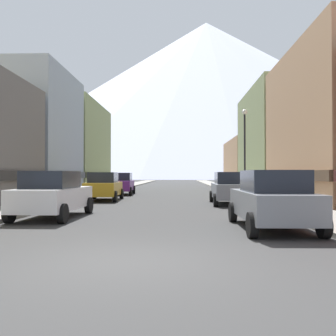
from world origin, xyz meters
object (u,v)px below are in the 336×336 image
(car_left_2, at_px, (121,184))
(trash_bin_right, at_px, (287,195))
(streetlamp_right, at_px, (245,139))
(car_left_0, at_px, (53,194))
(car_left_1, at_px, (104,186))
(pedestrian_0, at_px, (65,186))
(parking_meter_near, at_px, (305,191))
(car_right_0, at_px, (272,199))
(car_right_1, at_px, (230,188))

(car_left_2, distance_m, trash_bin_right, 15.31)
(streetlamp_right, bearing_deg, car_left_0, -130.08)
(streetlamp_right, bearing_deg, car_left_2, 149.98)
(car_left_1, height_order, pedestrian_0, pedestrian_0)
(car_left_0, bearing_deg, streetlamp_right, 49.92)
(car_left_0, bearing_deg, parking_meter_near, 1.60)
(parking_meter_near, bearing_deg, car_right_0, -123.92)
(car_left_0, distance_m, streetlamp_right, 14.54)
(car_left_0, bearing_deg, car_right_1, 40.92)
(car_left_1, bearing_deg, streetlamp_right, 9.49)
(parking_meter_near, xyz_separation_m, pedestrian_0, (-12.00, 8.99, -0.11))
(car_left_2, bearing_deg, car_right_0, -67.98)
(car_left_2, bearing_deg, parking_meter_near, -59.00)
(pedestrian_0, bearing_deg, car_left_2, 70.49)
(parking_meter_near, bearing_deg, car_left_1, 136.44)
(car_right_1, xyz_separation_m, parking_meter_near, (1.95, -6.32, 0.11))
(car_right_1, height_order, trash_bin_right, car_right_1)
(car_right_1, bearing_deg, car_right_0, -89.99)
(streetlamp_right, bearing_deg, car_right_0, -96.54)
(car_left_1, distance_m, trash_bin_right, 11.16)
(parking_meter_near, bearing_deg, trash_bin_right, 82.30)
(car_left_0, relative_size, car_right_1, 1.00)
(trash_bin_right, height_order, streetlamp_right, streetlamp_right)
(car_right_0, bearing_deg, car_left_0, 160.90)
(trash_bin_right, xyz_separation_m, pedestrian_0, (-12.60, 4.55, 0.26))
(car_right_0, xyz_separation_m, pedestrian_0, (-10.05, 11.89, 0.00))
(car_left_2, bearing_deg, car_right_1, -51.56)
(parking_meter_near, bearing_deg, pedestrian_0, 143.16)
(car_left_2, distance_m, parking_meter_near, 18.55)
(car_left_0, distance_m, car_right_1, 10.06)
(trash_bin_right, xyz_separation_m, streetlamp_right, (-1.00, 6.17, 3.34))
(car_left_0, xyz_separation_m, car_left_2, (-0.00, 16.16, 0.00))
(car_left_2, distance_m, streetlamp_right, 11.01)
(parking_meter_near, distance_m, pedestrian_0, 14.99)
(car_left_0, bearing_deg, pedestrian_0, 104.82)
(car_left_2, bearing_deg, car_left_0, -89.99)
(parking_meter_near, bearing_deg, car_left_0, -178.40)
(car_right_1, height_order, streetlamp_right, streetlamp_right)
(car_right_0, relative_size, streetlamp_right, 0.75)
(car_left_2, xyz_separation_m, pedestrian_0, (-2.45, -6.91, 0.00))
(car_left_2, relative_size, trash_bin_right, 4.57)
(car_right_0, distance_m, pedestrian_0, 15.57)
(car_right_0, relative_size, car_right_1, 1.00)
(car_left_1, xyz_separation_m, car_left_2, (-0.01, 6.82, 0.00))
(car_right_1, relative_size, streetlamp_right, 0.76)
(car_right_0, bearing_deg, trash_bin_right, 70.84)
(pedestrian_0, height_order, streetlamp_right, streetlamp_right)
(car_left_0, relative_size, pedestrian_0, 2.71)
(car_left_1, relative_size, car_left_2, 1.00)
(car_left_0, distance_m, trash_bin_right, 11.19)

